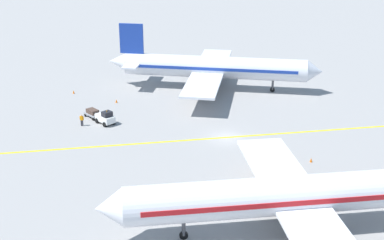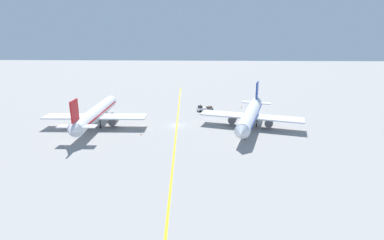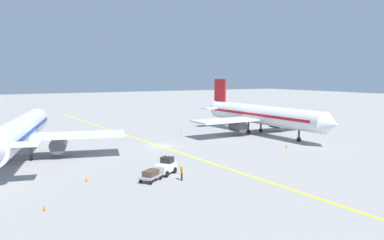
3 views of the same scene
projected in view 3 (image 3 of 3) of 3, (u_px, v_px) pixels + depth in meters
The scene contains 11 objects.
ground_plane at pixel (160, 146), 60.35m from camera, with size 400.00×400.00×0.00m, color gray.
apron_yellow_centreline at pixel (160, 146), 60.35m from camera, with size 0.40×120.00×0.01m, color yellow.
airplane_at_gate at pixel (20, 132), 50.88m from camera, with size 28.36×34.95×10.60m.
airplane_adjacent_stand at pixel (260, 115), 72.68m from camera, with size 28.09×35.45×10.60m.
baggage_tug_white at pixel (165, 166), 43.12m from camera, with size 3.31×2.97×2.11m.
baggage_cart_trailing at pixel (151, 175), 40.16m from camera, with size 2.93×2.65×1.24m.
ground_crew_worker at pixel (182, 172), 40.53m from camera, with size 0.31×0.56×1.68m.
traffic_cone_near_nose at pixel (181, 133), 72.02m from camera, with size 0.32×0.32×0.55m, color orange.
traffic_cone_mid_apron at pixel (44, 208), 31.43m from camera, with size 0.32×0.32×0.55m, color orange.
traffic_cone_by_wingtip at pixel (86, 179), 40.08m from camera, with size 0.32×0.32×0.55m, color orange.
traffic_cone_far_edge at pixel (287, 146), 58.76m from camera, with size 0.32×0.32×0.55m, color orange.
Camera 3 is at (-25.21, -54.07, 11.30)m, focal length 35.00 mm.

